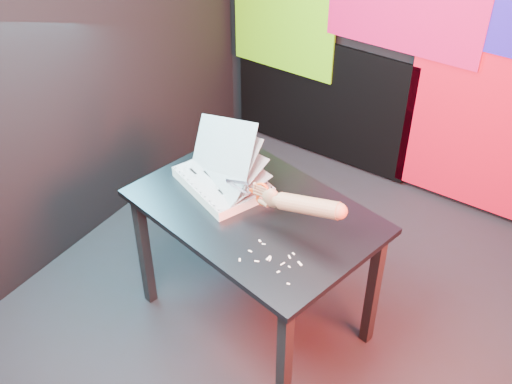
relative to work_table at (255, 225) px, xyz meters
The scene contains 7 objects.
room 0.75m from the work_table, ahead, with size 3.01×3.01×2.71m.
backdrop 1.56m from the work_table, 77.26° to the left, with size 2.88×0.05×2.08m.
work_table is the anchor object (origin of this frame).
printout_stack 0.27m from the work_table, 165.10° to the left, with size 0.51×0.45×0.39m.
scissors 0.24m from the work_table, 36.62° to the right, with size 0.23×0.02×0.13m.
hand_forearm 0.37m from the work_table, ahead, with size 0.44×0.09×0.15m.
paper_clippings 0.36m from the work_table, 42.72° to the right, with size 0.26×0.17×0.00m.
Camera 1 is at (0.98, -1.91, 2.62)m, focal length 45.00 mm.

